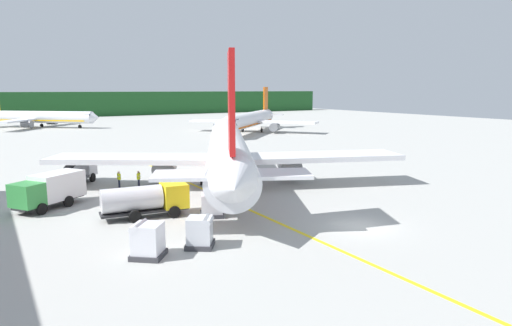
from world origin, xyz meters
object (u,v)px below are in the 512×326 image
at_px(service_truck_baggage, 49,189).
at_px(crew_marshaller, 139,178).
at_px(service_truck_catering, 79,172).
at_px(cargo_container_near, 212,205).
at_px(airliner_mid_apron, 251,120).
at_px(airliner_foreground, 228,150).
at_px(airliner_far_taxiway, 39,117).
at_px(cargo_container_far, 147,241).
at_px(service_truck_fuel, 147,199).
at_px(crew_loader_left, 119,178).
at_px(cargo_container_mid, 200,232).

height_order(service_truck_baggage, crew_marshaller, service_truck_baggage).
height_order(service_truck_catering, crew_marshaller, service_truck_catering).
bearing_deg(cargo_container_near, airliner_mid_apron, 56.77).
relative_size(airliner_foreground, crew_marshaller, 23.77).
xyz_separation_m(airliner_far_taxiway, cargo_container_near, (2.23, -93.94, -1.73)).
bearing_deg(airliner_foreground, cargo_container_far, -130.35).
height_order(service_truck_fuel, service_truck_catering, service_truck_catering).
distance_m(service_truck_baggage, crew_marshaller, 9.26).
distance_m(cargo_container_near, crew_loader_left, 14.22).
height_order(service_truck_fuel, cargo_container_near, service_truck_fuel).
bearing_deg(airliner_foreground, cargo_container_mid, -122.82).
bearing_deg(cargo_container_near, crew_loader_left, 103.66).
height_order(airliner_mid_apron, service_truck_baggage, airliner_mid_apron).
height_order(airliner_foreground, service_truck_fuel, airliner_foreground).
xyz_separation_m(airliner_far_taxiway, service_truck_fuel, (-2.03, -91.58, -1.21)).
relative_size(service_truck_fuel, crew_marshaller, 4.01).
bearing_deg(airliner_far_taxiway, cargo_container_near, -88.64).
bearing_deg(service_truck_baggage, service_truck_catering, 67.29).
relative_size(airliner_far_taxiway, service_truck_catering, 4.30).
xyz_separation_m(service_truck_fuel, crew_marshaller, (2.56, 10.54, -0.44)).
distance_m(service_truck_baggage, cargo_container_mid, 16.17).
xyz_separation_m(airliner_foreground, cargo_container_mid, (-10.30, -15.96, -2.45)).
height_order(airliner_far_taxiway, cargo_container_far, airliner_far_taxiway).
height_order(airliner_foreground, crew_marshaller, airliner_foreground).
xyz_separation_m(airliner_mid_apron, cargo_container_far, (-43.12, -61.11, -1.85)).
bearing_deg(cargo_container_near, service_truck_catering, 109.16).
relative_size(airliner_foreground, service_truck_baggage, 6.39).
bearing_deg(service_truck_catering, airliner_far_taxiway, 86.92).
distance_m(airliner_foreground, service_truck_fuel, 13.68).
height_order(airliner_far_taxiway, service_truck_baggage, airliner_far_taxiway).
bearing_deg(cargo_container_mid, service_truck_baggage, 113.91).
distance_m(service_truck_catering, crew_loader_left, 5.25).
relative_size(airliner_foreground, cargo_container_far, 15.87).
height_order(airliner_far_taxiway, service_truck_catering, airliner_far_taxiway).
xyz_separation_m(airliner_foreground, airliner_mid_apron, (29.57, 45.17, -0.54)).
bearing_deg(airliner_far_taxiway, service_truck_catering, -93.08).
xyz_separation_m(service_truck_baggage, cargo_container_near, (10.12, -9.06, -0.65)).
distance_m(airliner_mid_apron, cargo_container_far, 74.82).
bearing_deg(service_truck_catering, crew_marshaller, -48.83).
xyz_separation_m(airliner_foreground, service_truck_catering, (-13.04, 7.91, -2.21)).
distance_m(cargo_container_far, crew_marshaller, 19.29).
xyz_separation_m(service_truck_catering, cargo_container_mid, (2.74, -23.87, -0.24)).
bearing_deg(airliner_far_taxiway, cargo_container_far, -92.64).
xyz_separation_m(service_truck_baggage, cargo_container_far, (3.30, -14.76, -0.53)).
bearing_deg(service_truck_catering, cargo_container_mid, -83.45).
distance_m(airliner_foreground, cargo_container_mid, 19.15).
xyz_separation_m(airliner_mid_apron, crew_loader_left, (-39.66, -41.59, -1.91)).
xyz_separation_m(cargo_container_far, crew_loader_left, (3.46, 19.52, -0.06)).
distance_m(service_truck_baggage, cargo_container_near, 13.60).
bearing_deg(service_truck_catering, airliner_foreground, -31.25).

